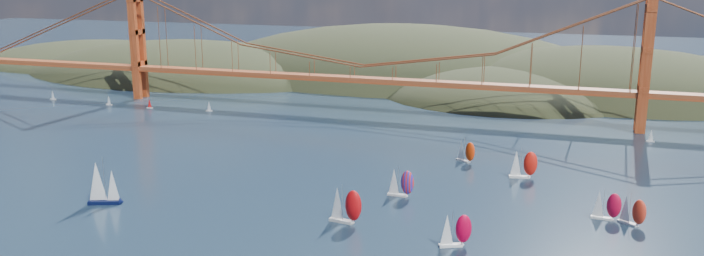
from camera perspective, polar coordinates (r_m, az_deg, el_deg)
name	(u,v)px	position (r m, az deg, el deg)	size (l,w,h in m)	color
headlands	(485,105)	(408.08, 11.01, 1.90)	(725.00, 225.00, 96.00)	black
bridge	(359,44)	(315.37, 0.59, 7.04)	(552.00, 12.00, 55.00)	#974420
sloop_navy	(102,183)	(210.00, -20.09, -4.35)	(9.58, 7.09, 14.03)	black
racer_0	(345,205)	(183.54, -0.60, -6.40)	(9.59, 4.81, 10.79)	silver
racer_1	(455,230)	(170.81, 8.55, -8.36)	(8.25, 5.83, 9.25)	white
racer_2	(632,210)	(196.72, 22.24, -6.36)	(7.53, 6.36, 8.69)	white
racer_3	(523,164)	(228.08, 14.02, -2.91)	(8.98, 4.58, 10.09)	silver
racer_4	(606,205)	(198.35, 20.35, -6.03)	(7.70, 3.34, 8.74)	white
racer_5	(465,151)	(242.42, 9.41, -1.90)	(7.52, 5.74, 8.51)	silver
racer_rwb	(400,182)	(204.70, 4.04, -4.51)	(8.18, 3.50, 9.31)	silver
distant_boat_0	(53,95)	(382.77, -23.62, 2.53)	(3.00, 2.00, 4.70)	silver
distant_boat_1	(109,100)	(357.56, -19.56, 2.18)	(3.00, 2.00, 4.70)	silver
distant_boat_2	(150,103)	(343.37, -16.48, 1.97)	(3.00, 2.00, 4.70)	silver
distant_boat_3	(209,106)	(329.58, -11.80, 1.78)	(3.00, 2.00, 4.70)	silver
distant_boat_4	(651,136)	(290.98, 23.59, -0.61)	(3.00, 2.00, 4.70)	silver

